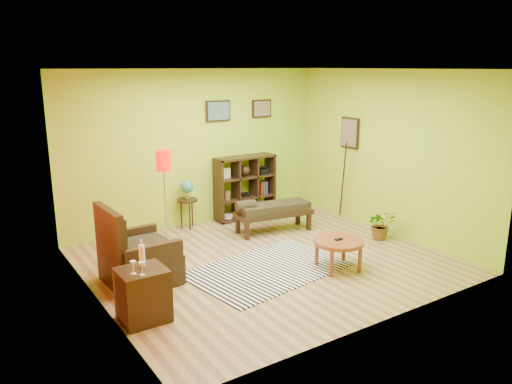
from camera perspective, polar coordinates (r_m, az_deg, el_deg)
ground at (r=7.58m, az=1.19°, el=-7.81°), size 5.00×5.00×0.00m
room_shell at (r=7.06m, az=0.57°, el=5.73°), size 5.04×4.54×2.82m
zebra_rug at (r=7.26m, az=1.45°, el=-8.79°), size 2.42×1.73×0.01m
coffee_table at (r=7.24m, az=9.40°, el=-5.88°), size 0.71×0.71×0.46m
armchair at (r=6.93m, az=-13.54°, el=-7.46°), size 0.94×0.94×1.09m
side_cabinet at (r=5.94m, az=-12.79°, el=-11.34°), size 0.53×0.48×0.94m
floor_lamp at (r=7.83m, az=-10.50°, el=2.53°), size 0.24×0.24×1.59m
globe_table at (r=8.92m, az=-7.89°, el=-0.02°), size 0.36×0.36×0.88m
cube_shelf at (r=9.49m, az=-1.18°, el=0.55°), size 1.20×0.35×1.20m
bench at (r=8.71m, az=1.81°, el=-2.05°), size 1.42×0.68×0.63m
potted_plant at (r=8.68m, az=14.07°, el=-3.96°), size 0.63×0.65×0.40m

